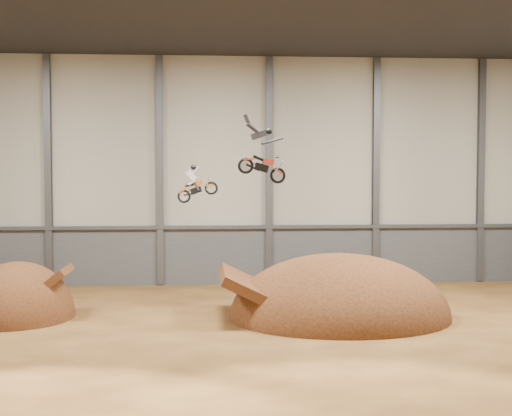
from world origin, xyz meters
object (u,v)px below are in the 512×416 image
at_px(fmx_rider_a, 200,180).
at_px(landing_ramp, 339,317).
at_px(fmx_rider_b, 260,150).
at_px(takeoff_ramp, 18,318).

bearing_deg(fmx_rider_a, landing_ramp, -8.22).
height_order(landing_ramp, fmx_rider_a, fmx_rider_a).
relative_size(fmx_rider_a, fmx_rider_b, 0.69).
distance_m(takeoff_ramp, fmx_rider_a, 10.89).
height_order(takeoff_ramp, fmx_rider_b, fmx_rider_b).
relative_size(takeoff_ramp, fmx_rider_a, 3.07).
xyz_separation_m(takeoff_ramp, landing_ramp, (15.33, -0.98, 0.00)).
relative_size(landing_ramp, fmx_rider_a, 5.27).
distance_m(fmx_rider_a, fmx_rider_b, 4.85).
bearing_deg(fmx_rider_a, takeoff_ramp, -173.70).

